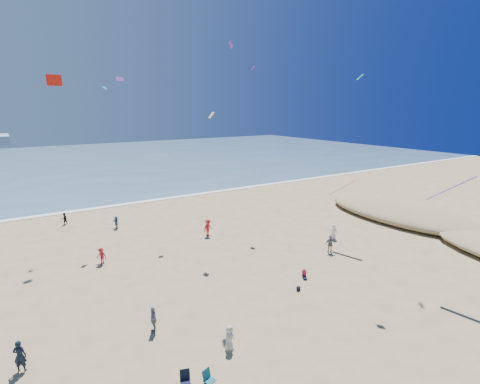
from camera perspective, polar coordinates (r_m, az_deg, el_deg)
ocean at (r=106.26m, az=-27.57°, el=3.68°), size 220.00×100.00×0.06m
surf_line at (r=57.50m, az=-22.35°, el=-2.49°), size 220.00×1.20×0.08m
standing_flyers at (r=32.25m, az=-6.72°, el=-11.91°), size 31.17×45.01×1.91m
seated_group at (r=24.41m, az=0.83°, el=-21.82°), size 23.57×33.44×0.84m
navy_bag at (r=31.11m, az=8.89°, el=-14.33°), size 0.28×0.18×0.34m
kites_aloft at (r=30.82m, az=7.69°, el=14.05°), size 43.06×42.61×27.57m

